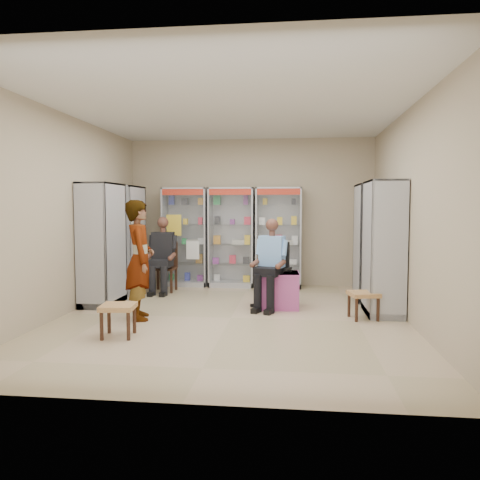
# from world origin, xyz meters

# --- Properties ---
(floor) EXTENTS (6.00, 6.00, 0.00)m
(floor) POSITION_xyz_m (0.00, 0.00, 0.00)
(floor) COLOR tan
(floor) RESTS_ON ground
(room_shell) EXTENTS (5.02, 6.02, 3.01)m
(room_shell) POSITION_xyz_m (0.00, 0.00, 1.97)
(room_shell) COLOR tan
(room_shell) RESTS_ON ground
(cabinet_back_left) EXTENTS (0.90, 0.50, 2.00)m
(cabinet_back_left) POSITION_xyz_m (-1.30, 2.73, 1.00)
(cabinet_back_left) COLOR #A7A9AE
(cabinet_back_left) RESTS_ON floor
(cabinet_back_mid) EXTENTS (0.90, 0.50, 2.00)m
(cabinet_back_mid) POSITION_xyz_m (-0.35, 2.73, 1.00)
(cabinet_back_mid) COLOR #A1A4A8
(cabinet_back_mid) RESTS_ON floor
(cabinet_back_right) EXTENTS (0.90, 0.50, 2.00)m
(cabinet_back_right) POSITION_xyz_m (0.60, 2.73, 1.00)
(cabinet_back_right) COLOR #B4B8BC
(cabinet_back_right) RESTS_ON floor
(cabinet_right_far) EXTENTS (0.90, 0.50, 2.00)m
(cabinet_right_far) POSITION_xyz_m (2.23, 1.60, 1.00)
(cabinet_right_far) COLOR #ABADB3
(cabinet_right_far) RESTS_ON floor
(cabinet_right_near) EXTENTS (0.90, 0.50, 2.00)m
(cabinet_right_near) POSITION_xyz_m (2.23, 0.50, 1.00)
(cabinet_right_near) COLOR #B0B2B8
(cabinet_right_near) RESTS_ON floor
(cabinet_left_far) EXTENTS (0.90, 0.50, 2.00)m
(cabinet_left_far) POSITION_xyz_m (-2.23, 1.80, 1.00)
(cabinet_left_far) COLOR #A6A8AD
(cabinet_left_far) RESTS_ON floor
(cabinet_left_near) EXTENTS (0.90, 0.50, 2.00)m
(cabinet_left_near) POSITION_xyz_m (-2.23, 0.70, 1.00)
(cabinet_left_near) COLOR silver
(cabinet_left_near) RESTS_ON floor
(wooden_chair) EXTENTS (0.42, 0.42, 0.94)m
(wooden_chair) POSITION_xyz_m (-1.55, 2.00, 0.47)
(wooden_chair) COLOR black
(wooden_chair) RESTS_ON floor
(seated_customer) EXTENTS (0.44, 0.60, 1.34)m
(seated_customer) POSITION_xyz_m (-1.55, 1.95, 0.67)
(seated_customer) COLOR black
(seated_customer) RESTS_ON floor
(office_chair) EXTENTS (0.72, 0.72, 1.05)m
(office_chair) POSITION_xyz_m (0.56, 0.80, 0.52)
(office_chair) COLOR black
(office_chair) RESTS_ON floor
(seated_shopkeeper) EXTENTS (0.60, 0.72, 1.34)m
(seated_shopkeeper) POSITION_xyz_m (0.56, 0.75, 0.67)
(seated_shopkeeper) COLOR #6C9DD6
(seated_shopkeeper) RESTS_ON floor
(pink_trunk) EXTENTS (0.62, 0.60, 0.57)m
(pink_trunk) POSITION_xyz_m (0.68, 0.78, 0.28)
(pink_trunk) COLOR #B34779
(pink_trunk) RESTS_ON floor
(tea_glass) EXTENTS (0.07, 0.07, 0.10)m
(tea_glass) POSITION_xyz_m (0.68, 0.73, 0.62)
(tea_glass) COLOR #612D08
(tea_glass) RESTS_ON pink_trunk
(woven_stool_a) EXTENTS (0.47, 0.47, 0.39)m
(woven_stool_a) POSITION_xyz_m (1.90, 0.16, 0.20)
(woven_stool_a) COLOR #A16E44
(woven_stool_a) RESTS_ON floor
(woven_stool_b) EXTENTS (0.45, 0.45, 0.41)m
(woven_stool_b) POSITION_xyz_m (-1.26, -1.13, 0.20)
(woven_stool_b) COLOR #9A6C41
(woven_stool_b) RESTS_ON floor
(standing_man) EXTENTS (0.60, 0.73, 1.71)m
(standing_man) POSITION_xyz_m (-1.29, -0.20, 0.85)
(standing_man) COLOR gray
(standing_man) RESTS_ON floor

